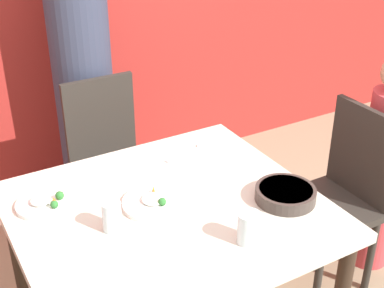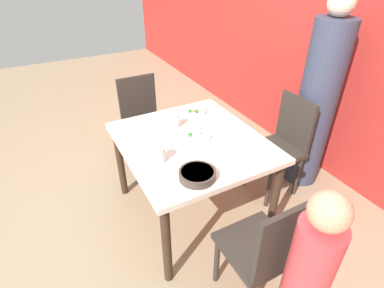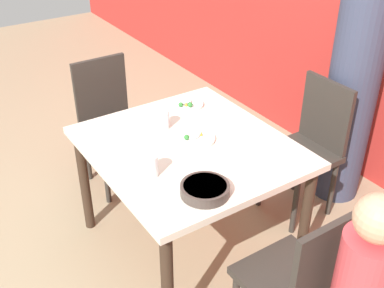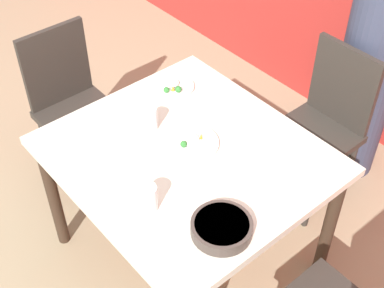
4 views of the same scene
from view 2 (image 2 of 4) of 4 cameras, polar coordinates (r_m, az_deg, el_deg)
name	(u,v)px [view 2 (image 2 of 4)]	position (r m, az deg, el deg)	size (l,w,h in m)	color
ground_plane	(192,210)	(2.69, -0.09, -12.39)	(10.00, 10.00, 0.00)	#998466
wall_back	(351,31)	(2.98, 28.05, 18.47)	(10.00, 0.06, 2.70)	#A82823
dining_table	(191,149)	(2.28, -0.10, -1.00)	(1.12, 1.01, 0.73)	beige
chair_adult_spot	(282,144)	(2.74, 16.70, 0.07)	(0.40, 0.40, 0.90)	#2D2823
chair_child_spot	(266,249)	(1.85, 13.85, -18.84)	(0.40, 0.40, 0.90)	#2D2823
chair_empty_left	(143,119)	(3.05, -9.29, 4.63)	(0.40, 0.40, 0.90)	#2D2823
person_adult	(316,105)	(2.83, 22.62, 6.95)	(0.32, 0.32, 1.70)	#33384C
person_child	(304,284)	(1.71, 20.56, -23.72)	(0.21, 0.21, 1.13)	#C63D42
bowl_curry	(197,174)	(1.85, 1.01, -5.81)	(0.23, 0.23, 0.05)	#3D332D
plate_rice_adult	(194,110)	(2.63, 0.40, 6.43)	(0.21, 0.21, 0.05)	white
plate_rice_child	(194,135)	(2.27, 0.38, 1.68)	(0.26, 0.26, 0.05)	white
glass_water_tall	(175,121)	(2.38, -3.24, 4.44)	(0.07, 0.07, 0.11)	silver
glass_water_short	(159,154)	(1.99, -6.24, -1.98)	(0.08, 0.08, 0.11)	silver
fork_steel	(246,143)	(2.22, 10.30, 0.16)	(0.18, 0.07, 0.01)	silver
spoon_steel	(262,156)	(2.11, 13.28, -2.25)	(0.17, 0.08, 0.01)	silver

